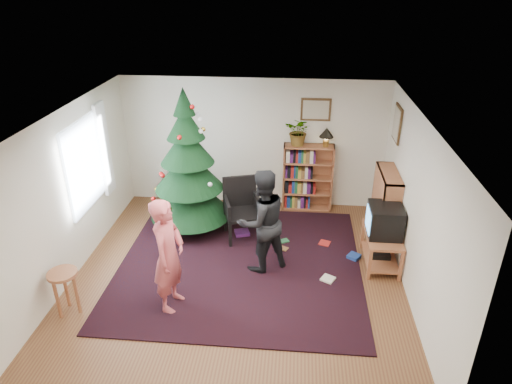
# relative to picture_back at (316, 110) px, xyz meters

# --- Properties ---
(floor) EXTENTS (5.00, 5.00, 0.00)m
(floor) POSITION_rel_picture_back_xyz_m (-1.15, -2.48, -1.95)
(floor) COLOR brown
(floor) RESTS_ON ground
(ceiling) EXTENTS (5.00, 5.00, 0.00)m
(ceiling) POSITION_rel_picture_back_xyz_m (-1.15, -2.48, 0.55)
(ceiling) COLOR white
(ceiling) RESTS_ON wall_back
(wall_back) EXTENTS (5.00, 0.02, 2.50)m
(wall_back) POSITION_rel_picture_back_xyz_m (-1.15, 0.02, -0.70)
(wall_back) COLOR silver
(wall_back) RESTS_ON floor
(wall_front) EXTENTS (5.00, 0.02, 2.50)m
(wall_front) POSITION_rel_picture_back_xyz_m (-1.15, -4.97, -0.70)
(wall_front) COLOR silver
(wall_front) RESTS_ON floor
(wall_left) EXTENTS (0.02, 5.00, 2.50)m
(wall_left) POSITION_rel_picture_back_xyz_m (-3.65, -2.48, -0.70)
(wall_left) COLOR silver
(wall_left) RESTS_ON floor
(wall_right) EXTENTS (0.02, 5.00, 2.50)m
(wall_right) POSITION_rel_picture_back_xyz_m (1.35, -2.48, -0.70)
(wall_right) COLOR silver
(wall_right) RESTS_ON floor
(rug) EXTENTS (3.80, 3.60, 0.02)m
(rug) POSITION_rel_picture_back_xyz_m (-1.15, -2.17, -1.94)
(rug) COLOR black
(rug) RESTS_ON floor
(window_pane) EXTENTS (0.04, 1.20, 1.40)m
(window_pane) POSITION_rel_picture_back_xyz_m (-3.62, -1.88, -0.45)
(window_pane) COLOR silver
(window_pane) RESTS_ON wall_left
(curtain) EXTENTS (0.06, 0.35, 1.60)m
(curtain) POSITION_rel_picture_back_xyz_m (-3.58, -1.18, -0.45)
(curtain) COLOR white
(curtain) RESTS_ON wall_left
(picture_back) EXTENTS (0.55, 0.03, 0.42)m
(picture_back) POSITION_rel_picture_back_xyz_m (0.00, 0.00, 0.00)
(picture_back) COLOR #4C3319
(picture_back) RESTS_ON wall_back
(picture_right) EXTENTS (0.03, 0.50, 0.60)m
(picture_right) POSITION_rel_picture_back_xyz_m (1.33, -0.73, 0.00)
(picture_right) COLOR #4C3319
(picture_right) RESTS_ON wall_right
(christmas_tree) EXTENTS (1.42, 1.42, 2.58)m
(christmas_tree) POSITION_rel_picture_back_xyz_m (-2.16, -1.12, -0.88)
(christmas_tree) COLOR #3F2816
(christmas_tree) RESTS_ON rug
(bookshelf_back) EXTENTS (0.95, 0.30, 1.30)m
(bookshelf_back) POSITION_rel_picture_back_xyz_m (-0.09, -0.14, -1.29)
(bookshelf_back) COLOR #9E5C38
(bookshelf_back) RESTS_ON floor
(bookshelf_right) EXTENTS (0.30, 0.95, 1.30)m
(bookshelf_right) POSITION_rel_picture_back_xyz_m (1.19, -1.28, -1.29)
(bookshelf_right) COLOR #9E5C38
(bookshelf_right) RESTS_ON floor
(tv_stand) EXTENTS (0.52, 0.94, 0.55)m
(tv_stand) POSITION_rel_picture_back_xyz_m (1.07, -1.95, -1.62)
(tv_stand) COLOR #9E5C38
(tv_stand) RESTS_ON floor
(crt_tv) EXTENTS (0.50, 0.54, 0.48)m
(crt_tv) POSITION_rel_picture_back_xyz_m (1.07, -1.95, -1.16)
(crt_tv) COLOR black
(crt_tv) RESTS_ON tv_stand
(armchair) EXTENTS (0.73, 0.74, 1.07)m
(armchair) POSITION_rel_picture_back_xyz_m (-1.20, -1.26, -1.37)
(armchair) COLOR black
(armchair) RESTS_ON rug
(stool) EXTENTS (0.39, 0.39, 0.65)m
(stool) POSITION_rel_picture_back_xyz_m (-3.35, -3.51, -1.44)
(stool) COLOR #9E5C38
(stool) RESTS_ON floor
(person_standing) EXTENTS (0.48, 0.66, 1.65)m
(person_standing) POSITION_rel_picture_back_xyz_m (-1.97, -3.25, -1.12)
(person_standing) COLOR #C24D52
(person_standing) RESTS_ON rug
(person_by_chair) EXTENTS (1.02, 0.97, 1.66)m
(person_by_chair) POSITION_rel_picture_back_xyz_m (-0.80, -2.23, -1.12)
(person_by_chair) COLOR black
(person_by_chair) RESTS_ON rug
(potted_plant) EXTENTS (0.60, 0.57, 0.54)m
(potted_plant) POSITION_rel_picture_back_xyz_m (-0.29, -0.14, -0.38)
(potted_plant) COLOR gray
(potted_plant) RESTS_ON bookshelf_back
(table_lamp) EXTENTS (0.27, 0.27, 0.36)m
(table_lamp) POSITION_rel_picture_back_xyz_m (0.21, -0.14, -0.41)
(table_lamp) COLOR #A57F33
(table_lamp) RESTS_ON bookshelf_back
(floor_clutter) EXTENTS (2.37, 1.40, 0.08)m
(floor_clutter) POSITION_rel_picture_back_xyz_m (-0.01, -1.68, -1.91)
(floor_clutter) COLOR #A51E19
(floor_clutter) RESTS_ON rug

